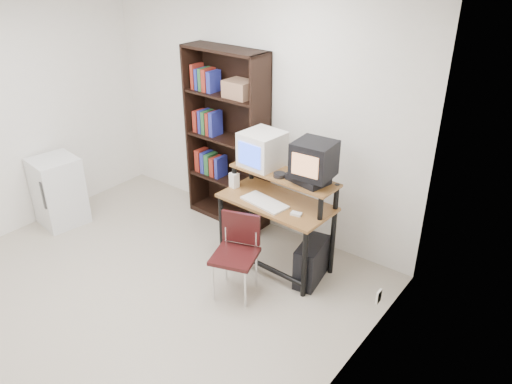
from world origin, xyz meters
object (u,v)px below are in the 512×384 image
Objects in this scene: crt_tv at (314,159)px; computer_desk at (277,205)px; bookshelf at (228,136)px; pc_tower at (311,262)px; mini_fridge at (58,191)px; crt_monitor at (262,150)px; school_chair at (237,247)px.

computer_desk is at bearing -166.18° from crt_tv.
bookshelf is at bearing 160.72° from crt_tv.
crt_tv reaches higher than pc_tower.
crt_tv reaches higher than mini_fridge.
computer_desk is at bearing -20.63° from crt_monitor.
pc_tower is 0.58× the size of school_chair.
bookshelf is (-1.01, 0.48, 0.34)m from computer_desk.
school_chair is 2.46m from mini_fridge.
crt_monitor is 0.81m from bookshelf.
computer_desk is at bearing -22.99° from bookshelf.
bookshelf is at bearing 49.89° from mini_fridge.
computer_desk is 0.57m from crt_monitor.
computer_desk is 0.61m from school_chair.
computer_desk is 2.64m from mini_fridge.
crt_tv is at bearing -13.52° from bookshelf.
computer_desk is 0.63m from crt_tv.
crt_monitor is 1.01m from school_chair.
crt_tv is (0.61, -0.04, 0.07)m from crt_monitor.
bookshelf reaches higher than school_chair.
crt_tv is at bearing 20.08° from computer_desk.
pc_tower is at bearing 30.04° from school_chair.
crt_monitor is (-0.29, 0.14, 0.47)m from computer_desk.
pc_tower is at bearing -17.22° from bookshelf.
bookshelf reaches higher than mini_fridge.
pc_tower is 1.73m from bookshelf.
crt_monitor is 0.53× the size of school_chair.
mini_fridge is at bearing -136.33° from bookshelf.
crt_tv is at bearing 1.48° from crt_monitor.
pc_tower is at bearing -53.75° from crt_tv.
crt_monitor is 0.62m from crt_tv.
computer_desk is at bearing 165.88° from pc_tower.
mini_fridge is at bearing -151.30° from crt_monitor.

